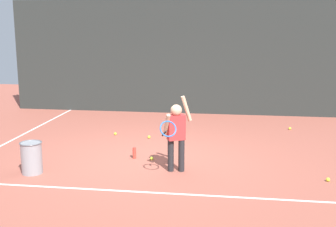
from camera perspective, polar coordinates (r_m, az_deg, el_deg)
ground_plane at (r=8.46m, az=-2.14°, el=-5.94°), size 20.00×20.00×0.00m
court_line_baseline at (r=6.83m, az=-4.84°, el=-10.27°), size 9.00×0.05×0.00m
court_line_sideline at (r=10.48m, az=-19.71°, el=-3.18°), size 0.05×9.00×0.00m
back_fence_windscreen at (r=12.64m, az=1.57°, el=7.49°), size 10.12×0.08×3.32m
fence_post_0 at (r=14.13m, az=-18.77°, el=7.62°), size 0.09×0.09×3.47m
fence_post_1 at (r=13.20m, az=-9.14°, el=7.85°), size 0.09×0.09×3.47m
fence_post_2 at (r=12.69m, az=1.60°, el=7.85°), size 0.09×0.09×3.47m
fence_post_3 at (r=12.65m, az=12.81°, el=7.56°), size 0.09×0.09×3.47m
tennis_player at (r=7.50m, az=1.05°, el=-2.43°), size 0.52×0.79×1.35m
ball_hopper at (r=7.89m, az=-17.67°, el=-5.57°), size 0.38×0.38×0.56m
water_bottle at (r=8.43m, az=-4.49°, el=-5.24°), size 0.07×0.07×0.22m
tennis_ball_0 at (r=7.69m, az=20.48°, el=-8.22°), size 0.07×0.07×0.07m
tennis_ball_1 at (r=11.16m, az=15.88°, el=-1.92°), size 0.07×0.07×0.07m
tennis_ball_2 at (r=9.91m, az=-2.54°, el=-3.14°), size 0.07×0.07×0.07m
tennis_ball_3 at (r=10.28m, az=-7.01°, el=-2.68°), size 0.07×0.07×0.07m
tennis_ball_4 at (r=8.33m, az=-2.18°, el=-5.98°), size 0.07×0.07×0.07m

